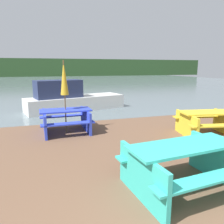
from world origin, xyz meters
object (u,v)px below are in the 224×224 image
picnic_table_yellow (207,121)px  boat (71,99)px  picnic_table_teal (184,162)px  picnic_table_blue (66,119)px  umbrella_gold (64,78)px

picnic_table_yellow → boat: (-3.35, 5.24, 0.08)m
picnic_table_yellow → boat: bearing=122.6°
picnic_table_teal → picnic_table_yellow: bearing=43.1°
picnic_table_blue → umbrella_gold: 1.25m
picnic_table_yellow → picnic_table_blue: (-3.98, 1.65, -0.01)m
picnic_table_blue → picnic_table_teal: bearing=-68.9°
picnic_table_teal → umbrella_gold: 4.40m
picnic_table_yellow → umbrella_gold: bearing=157.4°
picnic_table_yellow → picnic_table_blue: picnic_table_yellow is taller
umbrella_gold → boat: umbrella_gold is taller
picnic_table_teal → umbrella_gold: (-1.53, 3.95, 1.21)m
picnic_table_blue → umbrella_gold: bearing=0.0°
picnic_table_blue → boat: 3.65m
picnic_table_teal → picnic_table_blue: (-1.53, 3.95, -0.04)m
umbrella_gold → boat: (0.62, 3.59, -1.16)m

